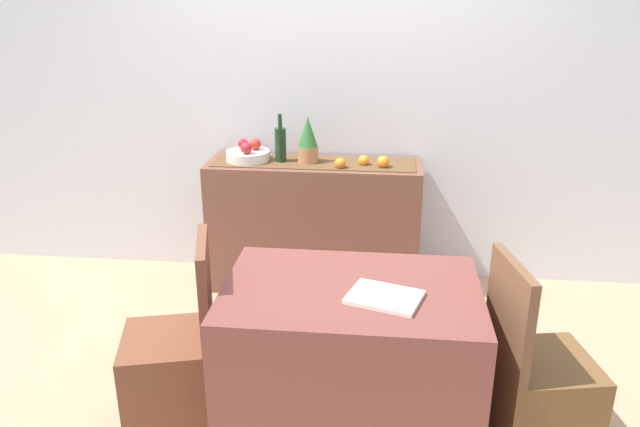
% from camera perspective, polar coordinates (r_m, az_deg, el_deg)
% --- Properties ---
extents(ground_plane, '(6.40, 6.40, 0.02)m').
position_cam_1_polar(ground_plane, '(3.42, -0.87, -13.67)').
color(ground_plane, tan).
rests_on(ground_plane, ground).
extents(room_wall_rear, '(6.40, 0.06, 2.70)m').
position_cam_1_polar(room_wall_rear, '(4.05, 1.11, 12.48)').
color(room_wall_rear, silver).
rests_on(room_wall_rear, ground).
extents(sideboard_console, '(1.36, 0.42, 0.85)m').
position_cam_1_polar(sideboard_console, '(4.04, -0.56, -1.11)').
color(sideboard_console, brown).
rests_on(sideboard_console, ground).
extents(table_runner, '(1.28, 0.32, 0.01)m').
position_cam_1_polar(table_runner, '(3.90, -0.58, 4.76)').
color(table_runner, brown).
rests_on(table_runner, sideboard_console).
extents(fruit_bowl, '(0.28, 0.28, 0.06)m').
position_cam_1_polar(fruit_bowl, '(3.97, -6.71, 5.37)').
color(fruit_bowl, silver).
rests_on(fruit_bowl, table_runner).
extents(apple_right, '(0.07, 0.07, 0.07)m').
position_cam_1_polar(apple_right, '(4.00, -7.16, 6.43)').
color(apple_right, red).
rests_on(apple_right, fruit_bowl).
extents(apple_center, '(0.07, 0.07, 0.07)m').
position_cam_1_polar(apple_center, '(3.97, -6.04, 6.43)').
color(apple_center, red).
rests_on(apple_center, fruit_bowl).
extents(apple_front, '(0.07, 0.07, 0.07)m').
position_cam_1_polar(apple_front, '(3.88, -6.86, 6.07)').
color(apple_front, '#AB2730').
rests_on(apple_front, fruit_bowl).
extents(wine_bottle, '(0.07, 0.07, 0.31)m').
position_cam_1_polar(wine_bottle, '(3.90, -3.70, 6.46)').
color(wine_bottle, '#1A361D').
rests_on(wine_bottle, sideboard_console).
extents(potted_plant, '(0.13, 0.13, 0.30)m').
position_cam_1_polar(potted_plant, '(3.87, -1.14, 6.83)').
color(potted_plant, '#B67B4F').
rests_on(potted_plant, sideboard_console).
extents(orange_loose_end, '(0.07, 0.07, 0.07)m').
position_cam_1_polar(orange_loose_end, '(3.85, 4.09, 4.95)').
color(orange_loose_end, orange).
rests_on(orange_loose_end, sideboard_console).
extents(orange_loose_near_bowl, '(0.07, 0.07, 0.07)m').
position_cam_1_polar(orange_loose_near_bowl, '(3.77, 1.90, 4.69)').
color(orange_loose_near_bowl, orange).
rests_on(orange_loose_near_bowl, sideboard_console).
extents(orange_loose_mid, '(0.08, 0.08, 0.08)m').
position_cam_1_polar(orange_loose_mid, '(3.81, 5.89, 4.78)').
color(orange_loose_mid, orange).
rests_on(orange_loose_mid, sideboard_console).
extents(dining_table, '(1.07, 0.73, 0.74)m').
position_cam_1_polar(dining_table, '(2.74, 2.81, -13.77)').
color(dining_table, brown).
rests_on(dining_table, ground).
extents(open_book, '(0.33, 0.28, 0.02)m').
position_cam_1_polar(open_book, '(2.47, 6.02, -7.74)').
color(open_book, white).
rests_on(open_book, dining_table).
extents(chair_near_window, '(0.49, 0.49, 0.90)m').
position_cam_1_polar(chair_near_window, '(2.94, -13.41, -14.12)').
color(chair_near_window, brown).
rests_on(chair_near_window, ground).
extents(chair_by_corner, '(0.47, 0.47, 0.90)m').
position_cam_1_polar(chair_by_corner, '(2.88, 19.47, -15.75)').
color(chair_by_corner, brown).
rests_on(chair_by_corner, ground).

